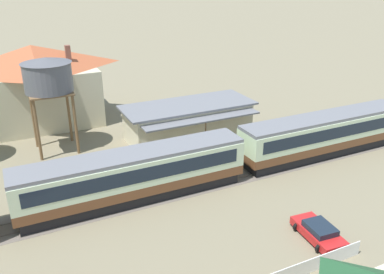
# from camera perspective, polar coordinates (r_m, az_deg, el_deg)

# --- Properties ---
(ground_plane) EXTENTS (600.00, 600.00, 0.00)m
(ground_plane) POSITION_cam_1_polar(r_m,az_deg,el_deg) (36.64, 2.96, -5.26)
(ground_plane) COLOR #7A7056
(passenger_train) EXTENTS (57.42, 3.19, 4.05)m
(passenger_train) POSITION_cam_1_polar(r_m,az_deg,el_deg) (32.30, -7.70, -5.04)
(passenger_train) COLOR brown
(passenger_train) RESTS_ON ground_plane
(railway_track) EXTENTS (120.40, 3.60, 0.04)m
(railway_track) POSITION_cam_1_polar(r_m,az_deg,el_deg) (35.16, 0.94, -6.50)
(railway_track) COLOR #665B51
(railway_track) RESTS_ON ground_plane
(station_building) EXTENTS (14.06, 7.07, 3.80)m
(station_building) POSITION_cam_1_polar(r_m,az_deg,el_deg) (43.62, -0.51, 2.30)
(station_building) COLOR beige
(station_building) RESTS_ON ground_plane
(station_house_terracotta_roof) EXTENTS (14.25, 10.62, 9.13)m
(station_house_terracotta_roof) POSITION_cam_1_polar(r_m,az_deg,el_deg) (50.73, -21.05, 7.03)
(station_house_terracotta_roof) COLOR beige
(station_house_terracotta_roof) RESTS_ON ground_plane
(water_tower) EXTENTS (4.72, 4.72, 9.43)m
(water_tower) POSITION_cam_1_polar(r_m,az_deg,el_deg) (41.14, -19.59, 8.03)
(water_tower) COLOR brown
(water_tower) RESTS_ON ground_plane
(parked_car_red_2) EXTENTS (2.48, 4.20, 1.15)m
(parked_car_red_2) POSITION_cam_1_polar(r_m,az_deg,el_deg) (29.66, 17.35, -12.59)
(parked_car_red_2) COLOR red
(parked_car_red_2) RESTS_ON ground_plane
(yard_tree_0) EXTENTS (3.59, 3.59, 6.77)m
(yard_tree_0) POSITION_cam_1_polar(r_m,az_deg,el_deg) (51.93, -17.39, 8.12)
(yard_tree_0) COLOR #4C3823
(yard_tree_0) RESTS_ON ground_plane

